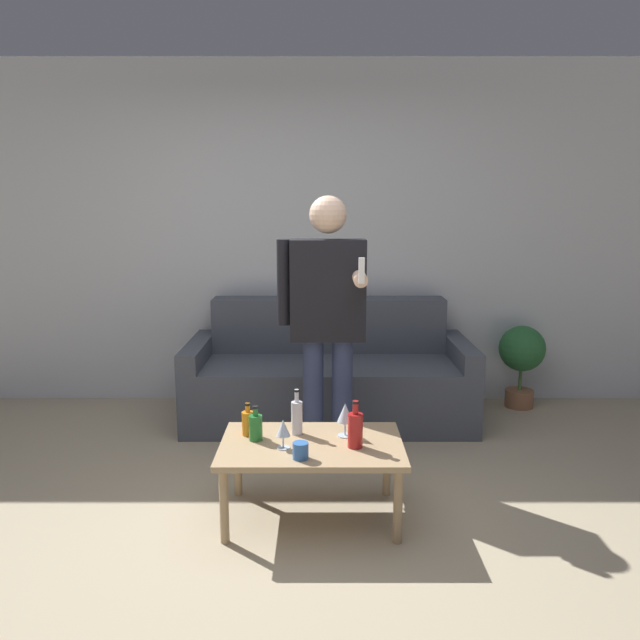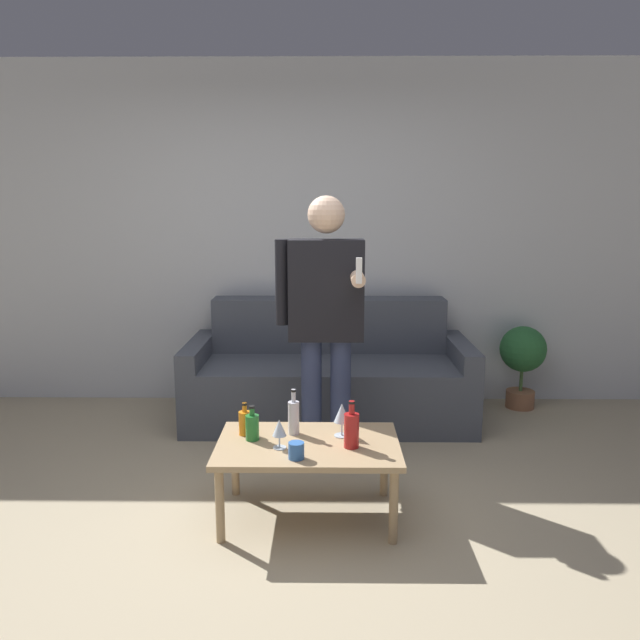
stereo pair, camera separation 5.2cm
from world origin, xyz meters
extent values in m
plane|color=tan|center=(0.00, 0.00, 0.00)|extent=(16.00, 16.00, 0.00)
cube|color=silver|center=(0.00, 2.29, 1.35)|extent=(8.00, 0.06, 2.70)
cube|color=#474C56|center=(0.33, 1.63, 0.23)|extent=(1.81, 0.64, 0.46)
cube|color=#474C56|center=(0.33, 2.07, 0.44)|extent=(1.81, 0.25, 0.88)
cube|color=#474C56|center=(-0.64, 1.75, 0.30)|extent=(0.14, 0.90, 0.60)
cube|color=#474C56|center=(1.30, 1.75, 0.30)|extent=(0.14, 0.90, 0.60)
cube|color=tan|center=(0.22, 0.28, 0.39)|extent=(0.93, 0.60, 0.03)
cylinder|color=tan|center=(-0.20, 0.03, 0.19)|extent=(0.04, 0.04, 0.38)
cylinder|color=tan|center=(0.64, 0.03, 0.19)|extent=(0.04, 0.04, 0.38)
cylinder|color=tan|center=(-0.20, 0.53, 0.19)|extent=(0.04, 0.04, 0.38)
cylinder|color=tan|center=(0.64, 0.53, 0.19)|extent=(0.04, 0.04, 0.38)
cylinder|color=orange|center=(-0.12, 0.39, 0.47)|extent=(0.06, 0.06, 0.13)
cylinder|color=orange|center=(-0.12, 0.39, 0.56)|extent=(0.02, 0.02, 0.05)
cylinder|color=black|center=(-0.12, 0.39, 0.58)|extent=(0.03, 0.03, 0.01)
cylinder|color=#B21E1E|center=(0.44, 0.22, 0.50)|extent=(0.08, 0.08, 0.17)
cylinder|color=#B21E1E|center=(0.44, 0.22, 0.62)|extent=(0.03, 0.03, 0.07)
cylinder|color=black|center=(0.44, 0.22, 0.64)|extent=(0.03, 0.03, 0.01)
cylinder|color=silver|center=(0.14, 0.40, 0.50)|extent=(0.06, 0.06, 0.18)
cylinder|color=silver|center=(0.14, 0.40, 0.62)|extent=(0.02, 0.02, 0.07)
cylinder|color=black|center=(0.14, 0.40, 0.65)|extent=(0.03, 0.03, 0.01)
cylinder|color=#23752D|center=(-0.07, 0.31, 0.48)|extent=(0.07, 0.07, 0.13)
cylinder|color=#23752D|center=(-0.07, 0.31, 0.57)|extent=(0.03, 0.03, 0.05)
cylinder|color=black|center=(-0.07, 0.31, 0.59)|extent=(0.03, 0.03, 0.01)
cylinder|color=silver|center=(0.39, 0.37, 0.41)|extent=(0.08, 0.08, 0.01)
cylinder|color=silver|center=(0.39, 0.37, 0.45)|extent=(0.01, 0.01, 0.07)
cone|color=silver|center=(0.39, 0.37, 0.54)|extent=(0.08, 0.08, 0.10)
cylinder|color=silver|center=(0.08, 0.20, 0.41)|extent=(0.07, 0.07, 0.01)
cylinder|color=silver|center=(0.08, 0.20, 0.44)|extent=(0.01, 0.01, 0.06)
cone|color=silver|center=(0.08, 0.20, 0.52)|extent=(0.07, 0.07, 0.08)
cylinder|color=#3366B2|center=(0.17, 0.08, 0.45)|extent=(0.08, 0.08, 0.08)
cylinder|color=navy|center=(0.22, 0.95, 0.40)|extent=(0.13, 0.13, 0.80)
cylinder|color=navy|center=(0.40, 0.95, 0.40)|extent=(0.13, 0.13, 0.80)
cube|color=black|center=(0.31, 0.95, 1.10)|extent=(0.45, 0.20, 0.60)
sphere|color=beige|center=(0.31, 0.95, 1.55)|extent=(0.22, 0.22, 0.22)
cylinder|color=black|center=(0.05, 0.95, 1.15)|extent=(0.08, 0.08, 0.51)
cylinder|color=beige|center=(0.49, 0.81, 1.19)|extent=(0.08, 0.28, 0.08)
cube|color=white|center=(0.49, 0.65, 1.25)|extent=(0.03, 0.03, 0.14)
cylinder|color=#936042|center=(1.86, 2.06, 0.07)|extent=(0.22, 0.22, 0.14)
cylinder|color=#476B38|center=(1.86, 2.06, 0.25)|extent=(0.03, 0.03, 0.22)
sphere|color=#286633|center=(1.86, 2.06, 0.48)|extent=(0.36, 0.36, 0.36)
camera|label=1|loc=(0.26, -2.73, 1.62)|focal=35.00mm
camera|label=2|loc=(0.32, -2.73, 1.62)|focal=35.00mm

